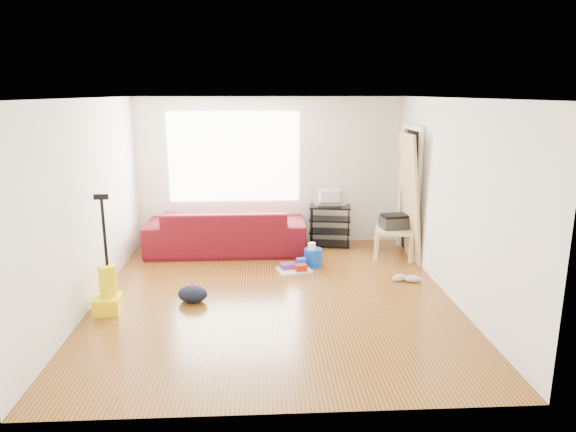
{
  "coord_description": "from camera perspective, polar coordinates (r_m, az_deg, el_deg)",
  "views": [
    {
      "loc": [
        -0.16,
        -6.2,
        2.57
      ],
      "look_at": [
        0.21,
        0.6,
        0.92
      ],
      "focal_mm": 32.0,
      "sensor_mm": 36.0,
      "label": 1
    }
  ],
  "objects": [
    {
      "name": "printer",
      "position": [
        8.26,
        11.77,
        -0.61
      ],
      "size": [
        0.46,
        0.37,
        0.22
      ],
      "rotation": [
        0.0,
        0.0,
        0.12
      ],
      "color": "black",
      "rests_on": "side_table"
    },
    {
      "name": "tv_stand",
      "position": [
        8.79,
        4.67,
        -1.04
      ],
      "size": [
        0.75,
        0.51,
        0.69
      ],
      "rotation": [
        0.0,
        0.0,
        -0.17
      ],
      "color": "black",
      "rests_on": "ground"
    },
    {
      "name": "tv",
      "position": [
        8.68,
        4.74,
        2.11
      ],
      "size": [
        0.54,
        0.07,
        0.31
      ],
      "primitive_type": "imported",
      "rotation": [
        0.0,
        0.0,
        3.14
      ],
      "color": "black",
      "rests_on": "tv_stand"
    },
    {
      "name": "room",
      "position": [
        6.49,
        -1.03,
        1.91
      ],
      "size": [
        4.51,
        5.01,
        2.51
      ],
      "color": "#5E2D0D",
      "rests_on": "ground"
    },
    {
      "name": "cleaning_tray",
      "position": [
        7.58,
        0.78,
        -5.78
      ],
      "size": [
        0.55,
        0.48,
        0.17
      ],
      "rotation": [
        0.0,
        0.0,
        0.26
      ],
      "color": "silver",
      "rests_on": "ground"
    },
    {
      "name": "door_panel",
      "position": [
        8.34,
        13.02,
        -4.71
      ],
      "size": [
        0.25,
        0.79,
        1.97
      ],
      "primitive_type": "cube",
      "rotation": [
        0.0,
        -0.1,
        0.0
      ],
      "color": "tan",
      "rests_on": "ground"
    },
    {
      "name": "backpack",
      "position": [
        6.65,
        -10.51,
        -9.34
      ],
      "size": [
        0.45,
        0.41,
        0.21
      ],
      "primitive_type": "ellipsoid",
      "rotation": [
        0.0,
        0.0,
        -0.33
      ],
      "color": "black",
      "rests_on": "ground"
    },
    {
      "name": "sneakers",
      "position": [
        7.37,
        12.99,
        -6.75
      ],
      "size": [
        0.43,
        0.22,
        0.1
      ],
      "rotation": [
        0.0,
        0.0,
        0.05
      ],
      "color": "silver",
      "rests_on": "ground"
    },
    {
      "name": "toilet_paper",
      "position": [
        7.74,
        2.65,
        -4.33
      ],
      "size": [
        0.11,
        0.11,
        0.1
      ],
      "primitive_type": "cylinder",
      "color": "white",
      "rests_on": "bucket"
    },
    {
      "name": "vacuum",
      "position": [
        6.56,
        -19.39,
        -7.77
      ],
      "size": [
        0.32,
        0.36,
        1.42
      ],
      "rotation": [
        0.0,
        0.0,
        0.06
      ],
      "color": "#FFE006",
      "rests_on": "ground"
    },
    {
      "name": "sofa",
      "position": [
        8.57,
        -6.8,
        -3.94
      ],
      "size": [
        2.56,
        1.0,
        0.75
      ],
      "primitive_type": "imported",
      "rotation": [
        0.0,
        0.0,
        3.14
      ],
      "color": "#580412",
      "rests_on": "ground"
    },
    {
      "name": "bucket",
      "position": [
        7.83,
        2.81,
        -5.55
      ],
      "size": [
        0.31,
        0.31,
        0.27
      ],
      "primitive_type": "cylinder",
      "rotation": [
        0.0,
        0.0,
        0.16
      ],
      "color": "#0D47B9",
      "rests_on": "ground"
    },
    {
      "name": "side_table",
      "position": [
        8.3,
        11.71,
        -1.84
      ],
      "size": [
        0.71,
        0.71,
        0.47
      ],
      "rotation": [
        0.0,
        0.0,
        -0.26
      ],
      "color": "beige",
      "rests_on": "ground"
    }
  ]
}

